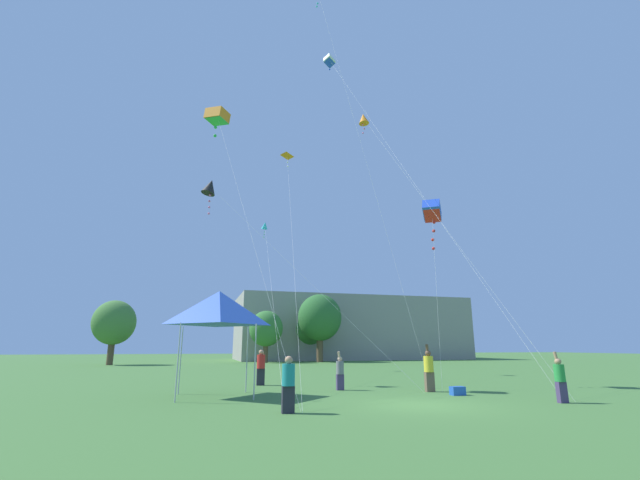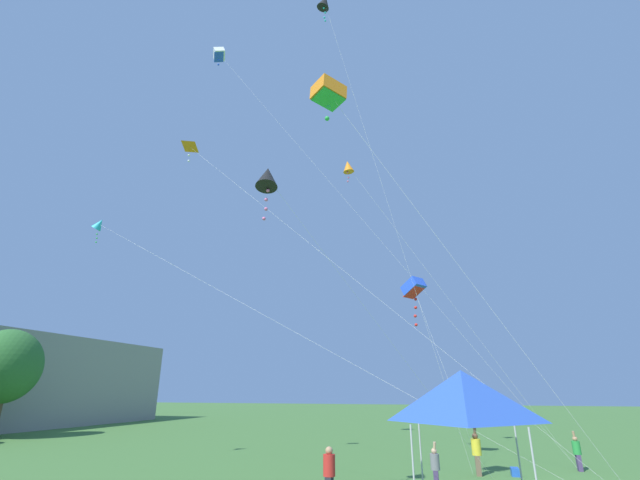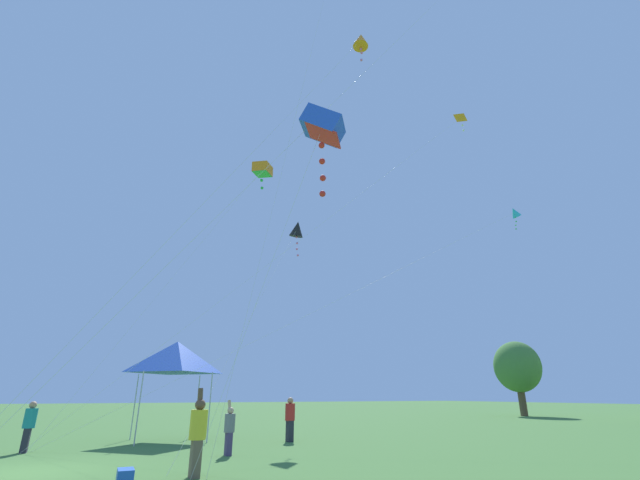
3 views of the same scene
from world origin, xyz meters
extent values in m
plane|color=#427033|center=(0.00, 0.00, 0.00)|extent=(220.00, 220.00, 0.00)
cube|color=gray|center=(15.77, 52.00, 4.73)|extent=(35.53, 15.21, 9.45)
cylinder|color=brown|center=(7.39, 45.15, 1.24)|extent=(0.65, 0.65, 2.47)
ellipsoid|color=#387533|center=(7.39, 45.15, 4.35)|extent=(4.42, 3.98, 4.65)
cylinder|color=brown|center=(7.79, 41.06, 1.63)|extent=(0.86, 0.86, 3.26)
ellipsoid|color=#2D662D|center=(7.79, 41.06, 5.73)|extent=(5.83, 5.25, 6.12)
cylinder|color=brown|center=(0.64, 40.86, 1.19)|extent=(0.63, 0.63, 2.38)
ellipsoid|color=#387533|center=(0.64, 40.86, 4.20)|extent=(4.27, 3.84, 4.48)
cylinder|color=brown|center=(-16.87, 38.74, 1.31)|extent=(0.69, 0.69, 2.62)
ellipsoid|color=#477A38|center=(-16.87, 38.74, 4.61)|extent=(4.68, 4.22, 4.92)
cylinder|color=#B7B7BC|center=(-8.37, 3.04, 1.45)|extent=(0.05, 0.05, 2.90)
cylinder|color=#B7B7BC|center=(-5.47, 3.04, 1.45)|extent=(0.05, 0.05, 2.90)
cylinder|color=#B7B7BC|center=(-8.37, 5.94, 1.45)|extent=(0.05, 0.05, 2.90)
cylinder|color=#B7B7BC|center=(-5.47, 5.94, 1.45)|extent=(0.05, 0.05, 2.90)
pyramid|color=blue|center=(-6.92, 4.49, 3.62)|extent=(3.22, 3.22, 1.43)
cube|color=blue|center=(3.05, 2.34, 0.18)|extent=(0.60, 0.35, 0.35)
cube|color=#473860|center=(-1.06, 5.74, 0.36)|extent=(0.35, 0.19, 0.72)
cylinder|color=slate|center=(-1.06, 5.74, 1.02)|extent=(0.36, 0.36, 0.60)
sphere|color=tan|center=(-1.06, 5.74, 1.42)|extent=(0.23, 0.23, 0.23)
cylinder|color=tan|center=(-1.10, 5.71, 1.51)|extent=(0.23, 0.21, 0.52)
cube|color=#282833|center=(-4.87, -0.63, 0.40)|extent=(0.39, 0.21, 0.81)
cylinder|color=teal|center=(-4.87, -0.63, 1.14)|extent=(0.41, 0.41, 0.67)
sphere|color=tan|center=(-4.87, -0.63, 1.59)|extent=(0.25, 0.25, 0.25)
cube|color=brown|center=(2.66, 3.95, 0.43)|extent=(0.41, 0.23, 0.86)
cylinder|color=yellow|center=(2.66, 3.95, 1.22)|extent=(0.43, 0.43, 0.71)
sphere|color=brown|center=(2.66, 3.95, 1.70)|extent=(0.27, 0.27, 0.27)
cylinder|color=brown|center=(2.64, 3.94, 1.80)|extent=(0.22, 0.19, 0.61)
cube|color=#473860|center=(5.33, -0.91, 0.37)|extent=(0.36, 0.20, 0.74)
cylinder|color=#288E3D|center=(5.33, -0.91, 1.05)|extent=(0.37, 0.37, 0.61)
sphere|color=tan|center=(5.33, -0.91, 1.46)|extent=(0.23, 0.23, 0.23)
cylinder|color=tan|center=(5.29, -0.89, 1.56)|extent=(0.22, 0.20, 0.53)
cube|color=#282833|center=(-4.34, 9.30, 0.43)|extent=(0.41, 0.23, 0.86)
cylinder|color=red|center=(-4.34, 9.30, 1.22)|extent=(0.43, 0.43, 0.71)
sphere|color=tan|center=(-4.34, 9.30, 1.69)|extent=(0.27, 0.27, 0.27)
cylinder|color=silver|center=(-2.86, 9.09, 8.93)|extent=(3.13, 19.57, 17.87)
pyramid|color=orange|center=(-1.27, 18.89, 17.92)|extent=(1.08, 1.02, 0.60)
sphere|color=white|center=(-1.26, 18.89, 17.32)|extent=(0.14, 0.14, 0.14)
sphere|color=white|center=(-1.23, 18.88, 16.93)|extent=(0.14, 0.14, 0.14)
cylinder|color=silver|center=(4.00, 4.40, 8.45)|extent=(3.79, 10.65, 16.90)
cone|color=orange|center=(2.11, 9.72, 16.90)|extent=(0.93, 0.97, 0.82)
sphere|color=pink|center=(2.05, 9.74, 16.46)|extent=(0.11, 0.11, 0.11)
sphere|color=pink|center=(2.14, 9.71, 16.15)|extent=(0.11, 0.11, 0.11)
sphere|color=pink|center=(2.05, 9.74, 15.84)|extent=(0.11, 0.11, 0.11)
cylinder|color=silver|center=(-2.74, 7.08, 5.71)|extent=(9.67, 7.42, 11.42)
cone|color=black|center=(-7.58, 10.79, 11.41)|extent=(1.36, 1.23, 1.16)
sphere|color=pink|center=(-7.55, 10.75, 10.87)|extent=(0.13, 0.13, 0.13)
sphere|color=pink|center=(-7.56, 10.80, 10.49)|extent=(0.13, 0.13, 0.13)
sphere|color=pink|center=(-7.55, 10.79, 10.11)|extent=(0.13, 0.13, 0.13)
sphere|color=pink|center=(-7.54, 10.86, 9.73)|extent=(0.13, 0.13, 0.13)
cylinder|color=silver|center=(-3.65, 11.60, 6.44)|extent=(2.56, 24.06, 12.89)
cone|color=#2DBCD1|center=(-2.38, 23.63, 12.89)|extent=(0.81, 1.00, 0.95)
sphere|color=green|center=(-2.34, 23.58, 12.52)|extent=(0.09, 0.09, 0.09)
sphere|color=green|center=(-2.39, 23.64, 12.27)|extent=(0.09, 0.09, 0.09)
sphere|color=green|center=(-2.42, 23.57, 12.01)|extent=(0.09, 0.09, 0.09)
sphere|color=green|center=(-2.43, 23.56, 11.76)|extent=(0.09, 0.09, 0.09)
cylinder|color=silver|center=(4.02, 5.11, 4.83)|extent=(1.71, 2.71, 9.65)
cube|color=blue|center=(4.88, 6.46, 9.65)|extent=(1.54, 1.62, 1.11)
cube|color=red|center=(4.88, 6.46, 9.32)|extent=(1.30, 1.32, 0.57)
sphere|color=red|center=(4.92, 6.39, 8.91)|extent=(0.18, 0.18, 0.18)
sphere|color=red|center=(4.88, 6.43, 8.40)|extent=(0.18, 0.18, 0.18)
sphere|color=red|center=(4.82, 6.48, 7.89)|extent=(0.18, 0.18, 0.18)
sphere|color=red|center=(4.82, 6.47, 7.38)|extent=(0.18, 0.18, 0.18)
cylinder|color=silver|center=(0.94, 7.27, 13.61)|extent=(3.90, 6.12, 27.21)
sphere|color=#2DBCD1|center=(-0.94, 10.35, 25.99)|extent=(0.13, 0.13, 0.13)
sphere|color=#2DBCD1|center=(-1.02, 10.27, 25.64)|extent=(0.13, 0.13, 0.13)
cylinder|color=silver|center=(4.19, 9.66, 14.58)|extent=(2.48, 21.11, 29.17)
cube|color=white|center=(2.96, 20.21, 29.16)|extent=(1.26, 1.28, 1.01)
cube|color=blue|center=(2.96, 20.21, 28.89)|extent=(1.16, 1.01, 0.55)
sphere|color=blue|center=(2.92, 20.18, 28.55)|extent=(0.15, 0.15, 0.15)
sphere|color=blue|center=(2.96, 20.19, 28.13)|extent=(0.15, 0.15, 0.15)
cylinder|color=silver|center=(-5.93, 3.94, 7.43)|extent=(3.04, 8.90, 14.86)
cube|color=orange|center=(-7.45, 8.38, 14.86)|extent=(1.52, 1.45, 0.78)
cube|color=green|center=(-7.45, 8.38, 14.53)|extent=(1.38, 1.36, 0.20)
sphere|color=green|center=(-7.50, 8.38, 14.13)|extent=(0.18, 0.18, 0.18)
sphere|color=green|center=(-7.50, 8.43, 13.63)|extent=(0.18, 0.18, 0.18)
camera|label=1|loc=(-7.71, -14.48, 2.02)|focal=24.00mm
camera|label=2|loc=(-20.95, 4.77, 3.76)|focal=24.00mm
camera|label=3|loc=(14.79, 1.61, 1.94)|focal=24.00mm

